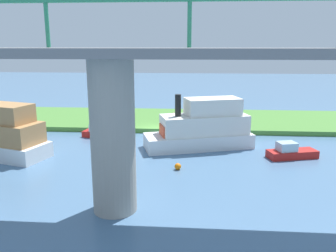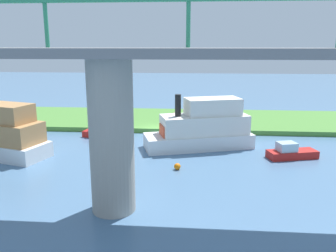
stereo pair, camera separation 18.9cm
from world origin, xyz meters
name	(u,v)px [view 2 (the right image)]	position (x,y,z in m)	size (l,w,h in m)	color
ground_plane	(154,133)	(0.00, 0.00, 0.00)	(160.00, 160.00, 0.00)	#4C7093
grassy_bank	(160,119)	(0.00, -6.00, 0.25)	(80.00, 12.00, 0.50)	#4C8438
bridge_pylon	(112,137)	(0.16, 17.65, 4.26)	(2.45, 2.45, 8.53)	#9E998E
bridge_span	(108,48)	(0.16, 17.63, 9.02)	(56.94, 4.30, 3.25)	slate
person_on_bank	(174,118)	(-1.99, -2.20, 1.20)	(0.49, 0.49, 1.39)	#2D334C
mooring_post	(98,122)	(6.17, -0.53, 0.96)	(0.20, 0.20, 0.93)	brown
houseboat_blue	(202,128)	(-4.98, 4.76, 1.83)	(10.19, 5.94, 4.94)	white
motorboat_white	(291,152)	(-12.28, 7.29, 0.49)	(4.32, 2.48, 1.36)	red
motorboat_red	(102,132)	(5.14, 1.83, 0.47)	(4.17, 2.13, 1.32)	red
marker_buoy	(177,166)	(-3.07, 10.84, 0.25)	(0.50, 0.50, 0.50)	orange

